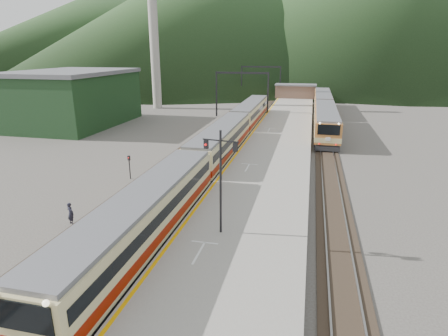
% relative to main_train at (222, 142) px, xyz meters
% --- Properties ---
extents(ground, '(400.00, 400.00, 0.00)m').
position_rel_main_train_xyz_m(ground, '(0.00, -27.52, -2.01)').
color(ground, '#47423D').
rests_on(ground, ground).
extents(track_main, '(2.60, 200.00, 0.23)m').
position_rel_main_train_xyz_m(track_main, '(0.00, 12.48, -1.95)').
color(track_main, black).
rests_on(track_main, ground).
extents(track_far, '(2.60, 200.00, 0.23)m').
position_rel_main_train_xyz_m(track_far, '(-5.00, 12.48, -1.95)').
color(track_far, black).
rests_on(track_far, ground).
extents(track_second, '(2.60, 200.00, 0.23)m').
position_rel_main_train_xyz_m(track_second, '(11.50, 12.48, -1.95)').
color(track_second, black).
rests_on(track_second, ground).
extents(platform, '(8.00, 100.00, 1.00)m').
position_rel_main_train_xyz_m(platform, '(5.60, 10.48, -1.51)').
color(platform, gray).
rests_on(platform, ground).
extents(gantry_near, '(9.55, 0.25, 8.00)m').
position_rel_main_train_xyz_m(gantry_near, '(-2.85, 27.48, 3.57)').
color(gantry_near, black).
rests_on(gantry_near, ground).
extents(gantry_far, '(9.55, 0.25, 8.00)m').
position_rel_main_train_xyz_m(gantry_far, '(-2.85, 52.48, 3.57)').
color(gantry_far, black).
rests_on(gantry_far, ground).
extents(warehouse, '(14.50, 20.50, 8.60)m').
position_rel_main_train_xyz_m(warehouse, '(-28.00, 14.48, 2.30)').
color(warehouse, black).
rests_on(warehouse, ground).
extents(smokestack, '(1.80, 1.80, 30.00)m').
position_rel_main_train_xyz_m(smokestack, '(-22.00, 34.48, 12.99)').
color(smokestack, '#9E998E').
rests_on(smokestack, ground).
extents(station_shed, '(9.40, 4.40, 3.10)m').
position_rel_main_train_xyz_m(station_shed, '(5.60, 50.48, 0.56)').
color(station_shed, brown).
rests_on(station_shed, platform).
extents(hill_a, '(180.00, 180.00, 60.00)m').
position_rel_main_train_xyz_m(hill_a, '(-40.00, 162.48, 27.99)').
color(hill_a, '#22401D').
rests_on(hill_a, ground).
extents(hill_b, '(220.00, 220.00, 75.00)m').
position_rel_main_train_xyz_m(hill_b, '(30.00, 202.48, 35.49)').
color(hill_b, '#22401D').
rests_on(hill_b, ground).
extents(hill_d, '(200.00, 200.00, 55.00)m').
position_rel_main_train_xyz_m(hill_d, '(-120.00, 212.48, 25.49)').
color(hill_d, '#22401D').
rests_on(hill_d, ground).
extents(main_train, '(2.92, 59.97, 3.57)m').
position_rel_main_train_xyz_m(main_train, '(0.00, 0.00, 0.00)').
color(main_train, tan).
rests_on(main_train, track_main).
extents(second_train, '(3.08, 41.92, 3.76)m').
position_rel_main_train_xyz_m(second_train, '(11.50, 26.23, 0.10)').
color(second_train, '#C27636').
rests_on(second_train, track_second).
extents(signal_mast, '(2.19, 0.48, 6.36)m').
position_rel_main_train_xyz_m(signal_mast, '(4.40, -18.81, 2.89)').
color(signal_mast, black).
rests_on(signal_mast, platform).
extents(short_signal_a, '(0.26, 0.23, 2.27)m').
position_rel_main_train_xyz_m(short_signal_a, '(-2.90, -24.40, -0.55)').
color(short_signal_a, black).
rests_on(short_signal_a, ground).
extents(short_signal_b, '(0.24, 0.18, 2.27)m').
position_rel_main_train_xyz_m(short_signal_b, '(-2.47, 7.06, -0.55)').
color(short_signal_b, black).
rests_on(short_signal_b, ground).
extents(short_signal_c, '(0.25, 0.21, 2.27)m').
position_rel_main_train_xyz_m(short_signal_c, '(-6.94, -8.32, -0.55)').
color(short_signal_c, black).
rests_on(short_signal_c, ground).
extents(worker, '(0.68, 0.57, 1.59)m').
position_rel_main_train_xyz_m(worker, '(-6.56, -18.09, -1.22)').
color(worker, black).
rests_on(worker, ground).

